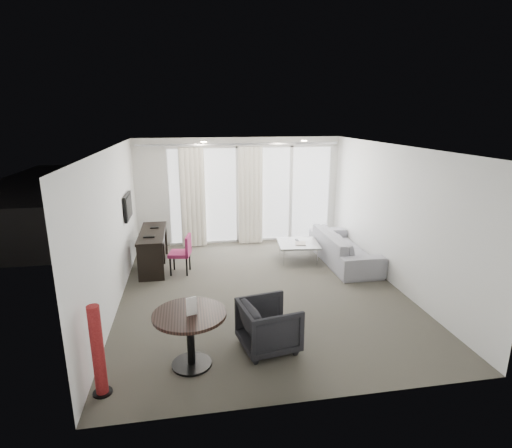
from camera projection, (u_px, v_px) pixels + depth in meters
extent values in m
cube|color=#474339|center=(262.00, 290.00, 7.35)|extent=(5.00, 6.00, 0.00)
cube|color=white|center=(262.00, 147.00, 6.66)|extent=(5.00, 6.00, 0.00)
cube|color=silver|center=(113.00, 229.00, 6.60)|extent=(0.00, 6.00, 2.60)
cube|color=silver|center=(394.00, 216.00, 7.42)|extent=(0.00, 6.00, 2.60)
cube|color=silver|center=(315.00, 296.00, 4.16)|extent=(5.00, 0.00, 2.60)
cylinder|color=#FFE0B2|center=(204.00, 142.00, 8.04)|extent=(0.12, 0.12, 0.02)
cylinder|color=#FFE0B2|center=(304.00, 141.00, 8.38)|extent=(0.12, 0.12, 0.02)
cylinder|color=maroon|center=(98.00, 351.00, 4.48)|extent=(0.29, 0.29, 1.11)
imported|color=black|center=(269.00, 326.00, 5.44)|extent=(0.87, 0.86, 0.68)
imported|color=gray|center=(344.00, 247.00, 8.68)|extent=(0.89, 2.27, 0.66)
cube|color=#4D4D50|center=(243.00, 227.00, 11.69)|extent=(5.60, 3.00, 0.12)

